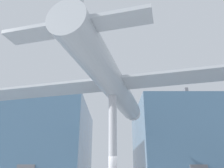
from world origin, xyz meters
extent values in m
cube|color=slate|center=(-8.75, 17.49, 5.12)|extent=(10.40, 15.75, 10.25)
cube|color=slate|center=(-8.75, 17.49, 10.55)|extent=(0.36, 14.96, 0.60)
cube|color=slate|center=(8.75, 17.49, 5.12)|extent=(10.40, 15.75, 10.25)
cube|color=slate|center=(8.75, 17.49, 10.55)|extent=(0.36, 14.96, 0.60)
cylinder|color=#B7B7BC|center=(0.00, 0.00, 3.19)|extent=(0.52, 0.52, 6.39)
cylinder|color=#B2B7BC|center=(0.00, 0.00, 7.27)|extent=(5.41, 14.62, 1.75)
cube|color=#B2B7BC|center=(0.00, 0.00, 7.27)|extent=(20.48, 7.37, 0.18)
cube|color=#B2B7BC|center=(-1.63, -6.24, 7.40)|extent=(6.63, 2.64, 0.18)
cube|color=#B2B7BC|center=(-1.63, -6.24, 8.59)|extent=(0.45, 1.11, 2.29)
cone|color=#B2B7BC|center=(2.01, 7.69, 7.27)|extent=(1.75, 1.57, 1.49)
sphere|color=black|center=(2.22, 8.46, 7.27)|extent=(0.44, 0.44, 0.44)
camera|label=1|loc=(-0.04, -13.99, 1.65)|focal=35.00mm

